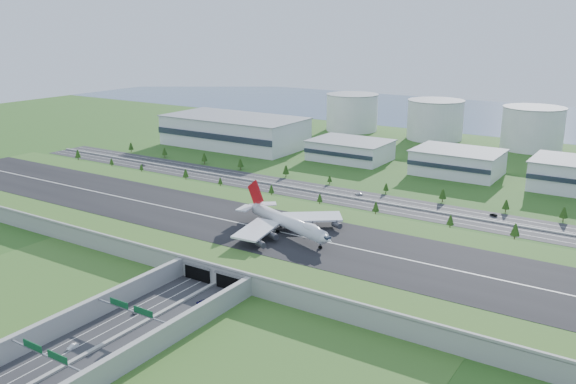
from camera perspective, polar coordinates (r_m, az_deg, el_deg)
The scene contains 21 objects.
ground at distance 294.10m, azimuth -0.72°, elevation -5.27°, with size 1200.00×1200.00×0.00m, color #295119.
airfield_deck at distance 292.57m, azimuth -0.73°, elevation -4.53°, with size 520.00×100.00×9.20m.
underpass_road at distance 224.03m, azimuth -15.21°, elevation -11.99°, with size 38.80×120.40×8.00m.
sign_gantry_near at distance 225.02m, azimuth -14.44°, elevation -10.79°, with size 38.70×0.70×9.80m.
sign_gantry_far at distance 206.16m, azimuth -21.74°, elevation -14.08°, with size 38.70×0.70×9.80m.
north_expressway at distance 372.77m, azimuth 7.36°, elevation -0.80°, with size 560.00×36.00×0.12m, color #28282B.
tree_row at distance 370.40m, azimuth 8.10°, elevation -0.17°, with size 501.50×48.71×8.47m.
hangar_west at distance 532.25m, azimuth -5.03°, elevation 5.66°, with size 120.00×60.00×25.00m, color silver.
hangar_mid_a at distance 479.33m, azimuth 5.85°, elevation 3.90°, with size 58.00×42.00×15.00m, color silver.
hangar_mid_b at distance 448.12m, azimuth 15.58°, elevation 2.69°, with size 58.00×42.00×17.00m, color silver.
fuel_tank_a at distance 609.73m, azimuth 6.01°, elevation 7.40°, with size 50.00×50.00×35.00m, color silver.
fuel_tank_b at distance 576.90m, azimuth 13.60°, elevation 6.57°, with size 50.00×50.00×35.00m, color silver.
fuel_tank_c at distance 555.26m, azimuth 21.91°, elevation 5.53°, with size 50.00×50.00×35.00m, color silver.
bay_water at distance 732.41m, azimuth 20.62°, elevation 6.51°, with size 1200.00×260.00×0.06m, color #3E5576.
boeing_747 at distance 288.01m, azimuth -0.09°, elevation -2.80°, with size 63.48×58.86×20.66m.
car_0 at distance 239.46m, azimuth -13.91°, elevation -10.66°, with size 1.94×4.81×1.64m, color silver.
car_1 at distance 221.67m, azimuth -19.52°, elevation -13.47°, with size 1.42×4.06×1.34m, color white.
car_2 at distance 241.35m, azimuth -8.00°, elevation -10.15°, with size 2.25×4.88×1.36m, color #110D42.
car_4 at distance 470.10m, azimuth -13.42°, elevation 2.47°, with size 1.61×4.01×1.36m, color #535257.
car_5 at distance 359.19m, azimuth 18.67°, elevation -2.04°, with size 1.55×4.44×1.46m, color black.
car_7 at distance 383.91m, azimuth 6.65°, elevation -0.16°, with size 2.06×5.06×1.47m, color white.
Camera 1 is at (151.63, -228.68, 105.85)m, focal length 38.00 mm.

